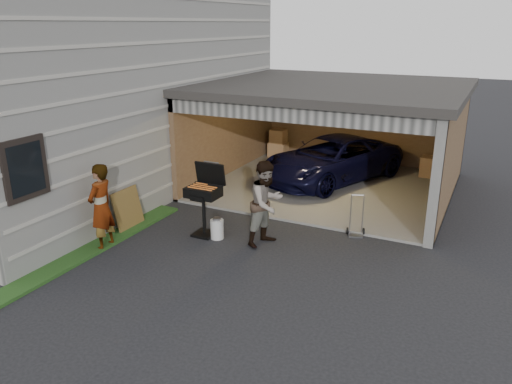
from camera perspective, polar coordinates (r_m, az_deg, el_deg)
ground at (r=9.27m, az=-9.31°, el=-9.99°), size 80.00×80.00×0.00m
house at (r=15.23m, az=-19.92°, el=11.37°), size 7.00×11.00×5.50m
groundcover_strip at (r=10.03m, az=-23.40°, el=-8.88°), size 0.50×8.00×0.06m
garage at (r=14.18m, az=9.07°, el=8.15°), size 6.80×6.30×2.90m
minivan at (r=14.58m, az=8.58°, el=3.48°), size 3.72×5.00×1.26m
woman at (r=10.53m, az=-17.29°, el=-1.66°), size 0.49×0.70×1.80m
man at (r=10.27m, az=1.22°, el=-1.30°), size 0.92×1.05×1.80m
bbq_grill at (r=10.75m, az=-5.94°, el=-0.25°), size 0.71×0.62×1.58m
propane_tank at (r=10.80m, az=-4.47°, el=-4.25°), size 0.35×0.35×0.43m
plywood_panel at (r=11.56m, az=-14.43°, el=-1.93°), size 0.23×0.83×0.91m
hand_truck at (r=11.14m, az=11.35°, el=-4.01°), size 0.42×0.38×0.94m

